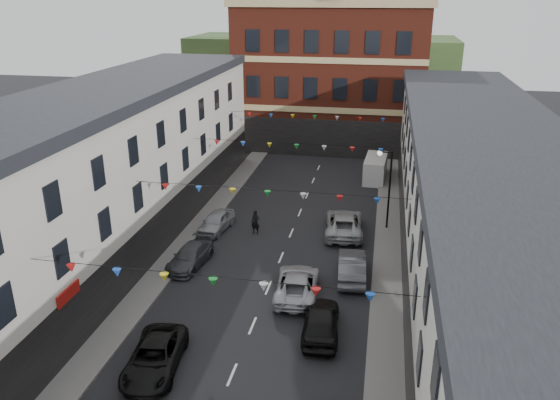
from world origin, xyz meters
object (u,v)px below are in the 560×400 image
Objects in this scene: car_right_f at (344,223)px; pedestrian at (255,222)px; car_right_e at (352,266)px; white_van at (375,169)px; car_left_e at (216,221)px; car_right_d at (321,321)px; street_lamp at (387,179)px; car_left_c at (155,357)px; moving_car at (297,284)px; car_left_d at (190,256)px.

car_right_f is 3.17× the size of pedestrian.
car_right_f is at bearing -85.42° from car_right_e.
car_left_e is at bearing -125.32° from white_van.
white_van is at bearing -99.00° from car_right_d.
street_lamp reaches higher than white_van.
white_van is 16.15m from pedestrian.
moving_car is at bearing 48.55° from car_left_c.
car_right_d is 4.04m from moving_car.
street_lamp is at bearing 19.83° from car_left_e.
moving_car is at bearing 73.40° from car_right_f.
car_right_d is at bearing 23.48° from car_left_c.
car_right_f is at bearing -106.32° from moving_car.
moving_car is at bearing -51.56° from pedestrian.
car_right_f reaches higher than moving_car.
moving_car is at bearing -10.89° from car_left_d.
white_van reaches higher than car_right_e.
car_right_e is (10.25, -5.28, 0.08)m from car_left_e.
white_van is at bearing 94.77° from street_lamp.
white_van is 2.72× the size of pedestrian.
white_van is (11.10, 19.55, 0.42)m from car_left_d.
car_right_f is at bearing -155.13° from street_lamp.
car_right_f is (7.34, 16.99, 0.11)m from car_left_c.
white_van reaches higher than pedestrian.
car_left_d is 7.66m from moving_car.
car_right_d reaches higher than moving_car.
white_van is (3.80, 21.85, 0.36)m from moving_car.
car_right_d is at bearing 75.45° from car_right_e.
car_left_e is at bearing -31.46° from car_right_e.
street_lamp is 21.16m from car_left_c.
car_left_c is 1.04× the size of car_right_e.
car_right_f is (-1.00, 6.51, 0.01)m from car_right_e.
car_right_e is at bearing -103.01° from street_lamp.
street_lamp is at bearing 40.71° from car_left_d.
car_right_d is at bearing -43.77° from car_left_e.
car_left_d is at bearing 93.75° from car_left_c.
car_left_c is at bearing -72.75° from car_left_d.
car_right_f is 12.84m from white_van.
car_left_d is 2.51× the size of pedestrian.
car_left_d is at bearing -82.02° from car_left_e.
car_left_d is at bearing -108.26° from pedestrian.
car_left_c is 10.31m from car_left_d.
pedestrian reaches higher than moving_car.
car_left_c is 13.40m from car_right_e.
white_van reaches higher than car_right_d.
street_lamp reaches higher than car_right_d.
street_lamp reaches higher than car_left_c.
street_lamp is 1.23× the size of car_left_c.
car_left_c is 0.95× the size of moving_car.
pedestrian is at bearing 68.69° from car_left_d.
car_right_e is at bearing 8.54° from car_left_d.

